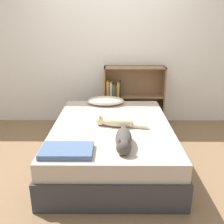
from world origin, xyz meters
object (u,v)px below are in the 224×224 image
Objects in this scene: pillow at (106,101)px; bookshelf at (131,94)px; bed at (112,142)px; cat_light at (113,121)px; cat_dark at (124,140)px.

bookshelf reaches higher than pillow.
bed is 3.58× the size of pillow.
cat_light reaches higher than bed.
bed is 3.15× the size of cat_light.
bed is 3.05× the size of cat_dark.
bed is at bearing -82.93° from pillow.
cat_light is 0.62× the size of bookshelf.
pillow is 0.55× the size of bookshelf.
cat_dark is at bearing -81.08° from pillow.
pillow is at bearing -169.09° from cat_dark.
bookshelf is (0.30, 1.32, -0.04)m from cat_light.
cat_light reaches higher than pillow.
cat_dark is (0.21, -1.35, 0.02)m from pillow.
pillow is 1.37m from cat_dark.
cat_dark reaches higher than cat_light.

